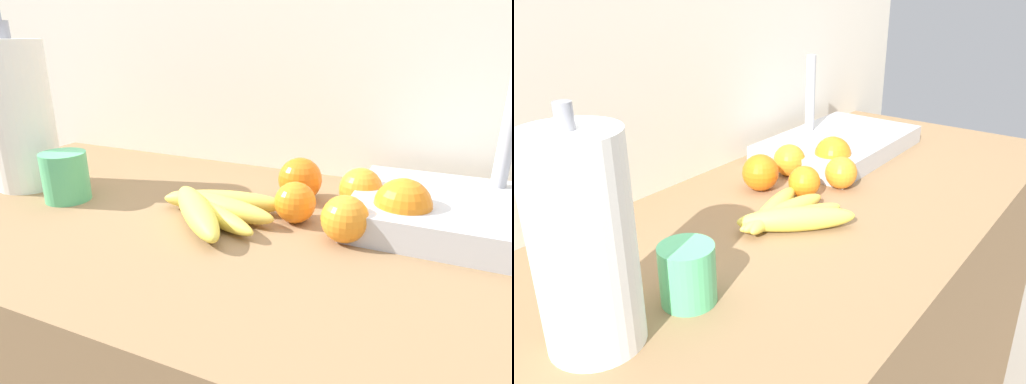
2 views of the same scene
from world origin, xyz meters
The scene contains 11 objects.
counter centered at (0.00, 0.00, 0.44)m, with size 1.42×0.60×0.88m, color olive.
wall_back centered at (0.00, 0.33, 0.65)m, with size 1.82×0.06×1.30m, color silver.
banana_bunch centered at (-0.11, 0.00, 0.90)m, with size 0.21×0.20×0.04m.
orange_right centered at (0.01, 0.04, 0.92)m, with size 0.06×0.06×0.06m, color orange.
orange_far_right centered at (0.17, 0.07, 0.93)m, with size 0.08×0.08×0.08m, color orange.
orange_back_right centered at (-0.01, 0.14, 0.92)m, with size 0.08×0.08×0.08m, color orange.
orange_back_left centered at (0.10, 0.14, 0.92)m, with size 0.07×0.07×0.07m, color orange.
orange_center centered at (0.10, 0.01, 0.92)m, with size 0.07×0.07×0.07m, color orange.
paper_towel_roll centered at (-0.51, 0.00, 1.02)m, with size 0.12×0.12×0.30m.
sink_basin centered at (0.30, 0.13, 0.91)m, with size 0.42×0.26×0.23m.
mug centered at (-0.38, -0.03, 0.93)m, with size 0.08×0.08×0.09m, color #56BF7D.
Camera 2 is at (-0.80, -0.48, 1.31)m, focal length 36.55 mm.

